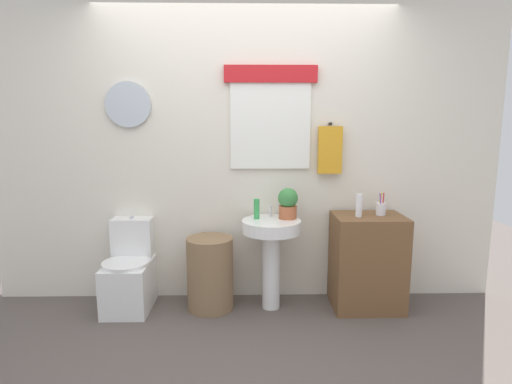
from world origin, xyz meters
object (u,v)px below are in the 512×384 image
(toothbrush_cup, at_px, (381,209))
(pedestal_sink, at_px, (271,243))
(wooden_cabinet, at_px, (367,262))
(lotion_bottle, at_px, (359,205))
(laundry_hamper, at_px, (210,273))
(toilet, at_px, (130,274))
(soap_bottle, at_px, (257,209))
(potted_plant, at_px, (288,203))

(toothbrush_cup, bearing_deg, pedestal_sink, -178.73)
(wooden_cabinet, distance_m, lotion_bottle, 0.50)
(laundry_hamper, relative_size, wooden_cabinet, 0.77)
(laundry_hamper, bearing_deg, toilet, 177.16)
(pedestal_sink, bearing_deg, laundry_hamper, 180.00)
(lotion_bottle, bearing_deg, pedestal_sink, 176.76)
(toilet, relative_size, wooden_cabinet, 0.96)
(laundry_hamper, xyz_separation_m, pedestal_sink, (0.51, 0.00, 0.26))
(toilet, xyz_separation_m, soap_bottle, (1.07, 0.02, 0.55))
(laundry_hamper, bearing_deg, wooden_cabinet, 0.00)
(laundry_hamper, bearing_deg, lotion_bottle, -1.88)
(potted_plant, distance_m, lotion_bottle, 0.57)
(potted_plant, relative_size, toothbrush_cup, 1.39)
(pedestal_sink, height_order, lotion_bottle, lotion_bottle)
(toilet, bearing_deg, potted_plant, 1.14)
(toilet, distance_m, lotion_bottle, 1.99)
(laundry_hamper, relative_size, lotion_bottle, 3.26)
(pedestal_sink, height_order, wooden_cabinet, wooden_cabinet)
(soap_bottle, xyz_separation_m, toothbrush_cup, (1.02, -0.03, 0.00))
(laundry_hamper, height_order, wooden_cabinet, wooden_cabinet)
(wooden_cabinet, xyz_separation_m, toothbrush_cup, (0.10, 0.02, 0.45))
(laundry_hamper, relative_size, pedestal_sink, 0.80)
(toilet, height_order, pedestal_sink, toilet)
(wooden_cabinet, xyz_separation_m, potted_plant, (-0.67, 0.06, 0.49))
(potted_plant, xyz_separation_m, toothbrush_cup, (0.76, -0.04, -0.04))
(soap_bottle, distance_m, lotion_bottle, 0.83)
(toothbrush_cup, bearing_deg, soap_bottle, 178.33)
(soap_bottle, bearing_deg, pedestal_sink, -22.62)
(wooden_cabinet, distance_m, toothbrush_cup, 0.46)
(wooden_cabinet, bearing_deg, potted_plant, 174.85)
(pedestal_sink, xyz_separation_m, lotion_bottle, (0.71, -0.04, 0.32))
(wooden_cabinet, bearing_deg, soap_bottle, 176.91)
(toilet, height_order, potted_plant, potted_plant)
(laundry_hamper, distance_m, pedestal_sink, 0.57)
(toilet, height_order, toothbrush_cup, toothbrush_cup)
(potted_plant, bearing_deg, soap_bottle, -177.80)
(pedestal_sink, distance_m, soap_bottle, 0.31)
(pedestal_sink, height_order, potted_plant, potted_plant)
(potted_plant, relative_size, lotion_bottle, 1.38)
(pedestal_sink, bearing_deg, lotion_bottle, -3.24)
(laundry_hamper, bearing_deg, soap_bottle, 7.31)
(pedestal_sink, relative_size, toothbrush_cup, 4.08)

